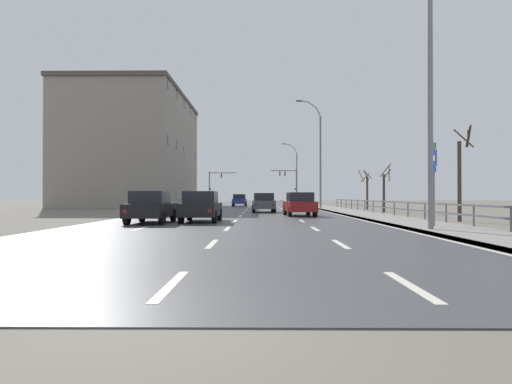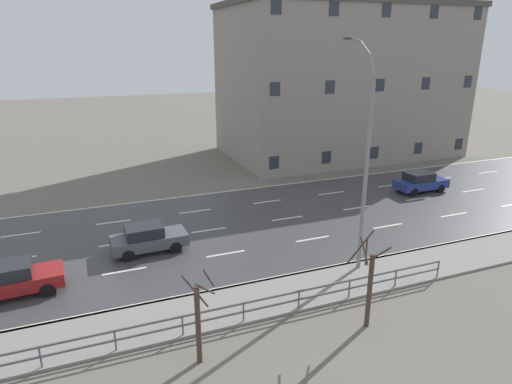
{
  "view_description": "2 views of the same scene",
  "coord_description": "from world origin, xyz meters",
  "px_view_note": "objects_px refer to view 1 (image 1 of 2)",
  "views": [
    {
      "loc": [
        1.31,
        -4.27,
        1.33
      ],
      "look_at": [
        0.8,
        48.92,
        1.83
      ],
      "focal_mm": 30.02,
      "sensor_mm": 36.0,
      "label": 1
    },
    {
      "loc": [
        24.65,
        27.95,
        11.01
      ],
      "look_at": [
        0.0,
        37.56,
        2.14
      ],
      "focal_mm": 31.07,
      "sensor_mm": 36.0,
      "label": 2
    }
  ],
  "objects_px": {
    "highway_sign": "(433,173)",
    "car_distant": "(264,202)",
    "traffic_signal_left": "(214,182)",
    "car_near_left": "(299,204)",
    "street_lamp_foreground": "(426,86)",
    "traffic_signal_right": "(290,180)",
    "street_lamp_midground": "(319,156)",
    "street_lamp_distant": "(296,174)",
    "car_far_left": "(239,200)",
    "car_near_right": "(201,206)",
    "car_mid_centre": "(151,207)",
    "brick_building": "(135,151)"
  },
  "relations": [
    {
      "from": "street_lamp_distant",
      "to": "car_far_left",
      "type": "distance_m",
      "value": 19.67
    },
    {
      "from": "car_distant",
      "to": "car_far_left",
      "type": "height_order",
      "value": "same"
    },
    {
      "from": "traffic_signal_right",
      "to": "traffic_signal_left",
      "type": "height_order",
      "value": "traffic_signal_right"
    },
    {
      "from": "street_lamp_distant",
      "to": "brick_building",
      "type": "relative_size",
      "value": 0.45
    },
    {
      "from": "traffic_signal_left",
      "to": "car_near_left",
      "type": "height_order",
      "value": "traffic_signal_left"
    },
    {
      "from": "car_near_right",
      "to": "car_mid_centre",
      "type": "xyz_separation_m",
      "value": [
        -2.28,
        -1.08,
        0.0
      ]
    },
    {
      "from": "highway_sign",
      "to": "car_far_left",
      "type": "relative_size",
      "value": 0.86
    },
    {
      "from": "traffic_signal_left",
      "to": "car_far_left",
      "type": "xyz_separation_m",
      "value": [
        5.59,
        -21.27,
        -3.02
      ]
    },
    {
      "from": "street_lamp_foreground",
      "to": "car_near_right",
      "type": "distance_m",
      "value": 11.84
    },
    {
      "from": "highway_sign",
      "to": "car_far_left",
      "type": "bearing_deg",
      "value": 104.23
    },
    {
      "from": "traffic_signal_right",
      "to": "car_near_left",
      "type": "bearing_deg",
      "value": -93.33
    },
    {
      "from": "car_mid_centre",
      "to": "brick_building",
      "type": "distance_m",
      "value": 38.71
    },
    {
      "from": "street_lamp_foreground",
      "to": "car_distant",
      "type": "bearing_deg",
      "value": 107.14
    },
    {
      "from": "car_distant",
      "to": "car_near_left",
      "type": "distance_m",
      "value": 6.8
    },
    {
      "from": "traffic_signal_right",
      "to": "brick_building",
      "type": "bearing_deg",
      "value": -137.29
    },
    {
      "from": "traffic_signal_right",
      "to": "car_distant",
      "type": "distance_m",
      "value": 43.3
    },
    {
      "from": "car_near_right",
      "to": "car_far_left",
      "type": "relative_size",
      "value": 1.0
    },
    {
      "from": "traffic_signal_right",
      "to": "brick_building",
      "type": "distance_m",
      "value": 30.45
    },
    {
      "from": "brick_building",
      "to": "car_mid_centre",
      "type": "bearing_deg",
      "value": -72.47
    },
    {
      "from": "car_near_right",
      "to": "car_near_left",
      "type": "bearing_deg",
      "value": 49.52
    },
    {
      "from": "street_lamp_midground",
      "to": "car_near_left",
      "type": "distance_m",
      "value": 17.17
    },
    {
      "from": "highway_sign",
      "to": "brick_building",
      "type": "bearing_deg",
      "value": 121.08
    },
    {
      "from": "street_lamp_distant",
      "to": "car_near_left",
      "type": "height_order",
      "value": "street_lamp_distant"
    },
    {
      "from": "highway_sign",
      "to": "car_near_right",
      "type": "height_order",
      "value": "highway_sign"
    },
    {
      "from": "brick_building",
      "to": "car_near_right",
      "type": "bearing_deg",
      "value": -68.68
    },
    {
      "from": "car_near_left",
      "to": "street_lamp_distant",
      "type": "bearing_deg",
      "value": 82.27
    },
    {
      "from": "street_lamp_foreground",
      "to": "street_lamp_distant",
      "type": "xyz_separation_m",
      "value": [
        -0.02,
        57.38,
        -0.33
      ]
    },
    {
      "from": "street_lamp_distant",
      "to": "brick_building",
      "type": "bearing_deg",
      "value": -144.87
    },
    {
      "from": "highway_sign",
      "to": "car_mid_centre",
      "type": "height_order",
      "value": "highway_sign"
    },
    {
      "from": "street_lamp_foreground",
      "to": "traffic_signal_left",
      "type": "height_order",
      "value": "street_lamp_foreground"
    },
    {
      "from": "street_lamp_foreground",
      "to": "brick_building",
      "type": "distance_m",
      "value": 47.24
    },
    {
      "from": "car_near_left",
      "to": "brick_building",
      "type": "relative_size",
      "value": 0.18
    },
    {
      "from": "street_lamp_foreground",
      "to": "traffic_signal_left",
      "type": "relative_size",
      "value": 1.9
    },
    {
      "from": "street_lamp_midground",
      "to": "traffic_signal_right",
      "type": "height_order",
      "value": "street_lamp_midground"
    },
    {
      "from": "street_lamp_midground",
      "to": "street_lamp_distant",
      "type": "bearing_deg",
      "value": 90.04
    },
    {
      "from": "street_lamp_distant",
      "to": "car_mid_centre",
      "type": "height_order",
      "value": "street_lamp_distant"
    },
    {
      "from": "street_lamp_foreground",
      "to": "traffic_signal_left",
      "type": "xyz_separation_m",
      "value": [
        -14.43,
        61.58,
        -1.56
      ]
    },
    {
      "from": "car_near_right",
      "to": "car_distant",
      "type": "distance_m",
      "value": 13.39
    },
    {
      "from": "car_near_left",
      "to": "car_far_left",
      "type": "bearing_deg",
      "value": 97.6
    },
    {
      "from": "car_mid_centre",
      "to": "brick_building",
      "type": "xyz_separation_m",
      "value": [
        -11.49,
        36.37,
        6.6
      ]
    },
    {
      "from": "car_distant",
      "to": "brick_building",
      "type": "distance_m",
      "value": 28.85
    },
    {
      "from": "street_lamp_midground",
      "to": "highway_sign",
      "type": "height_order",
      "value": "street_lamp_midground"
    },
    {
      "from": "traffic_signal_right",
      "to": "car_distant",
      "type": "bearing_deg",
      "value": -96.91
    },
    {
      "from": "street_lamp_foreground",
      "to": "car_far_left",
      "type": "height_order",
      "value": "street_lamp_foreground"
    },
    {
      "from": "traffic_signal_left",
      "to": "car_far_left",
      "type": "bearing_deg",
      "value": -75.27
    },
    {
      "from": "street_lamp_distant",
      "to": "traffic_signal_left",
      "type": "height_order",
      "value": "street_lamp_distant"
    },
    {
      "from": "traffic_signal_right",
      "to": "car_far_left",
      "type": "xyz_separation_m",
      "value": [
        -8.19,
        -21.5,
        -3.42
      ]
    },
    {
      "from": "highway_sign",
      "to": "traffic_signal_left",
      "type": "bearing_deg",
      "value": 104.41
    },
    {
      "from": "highway_sign",
      "to": "car_distant",
      "type": "bearing_deg",
      "value": 111.5
    },
    {
      "from": "car_near_right",
      "to": "car_near_left",
      "type": "xyz_separation_m",
      "value": [
        5.62,
        6.59,
        0.0
      ]
    }
  ]
}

